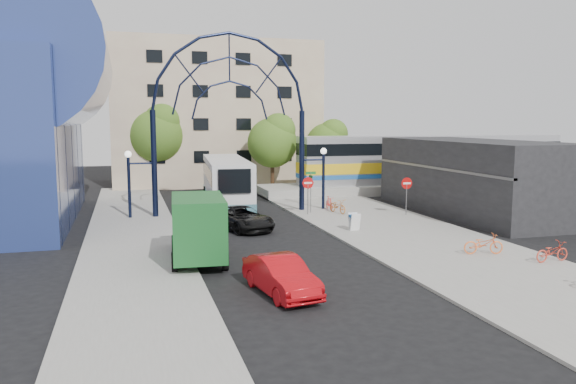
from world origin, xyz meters
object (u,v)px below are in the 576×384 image
object	(u,v)px
black_suv	(242,218)
do_not_enter_sign	(407,187)
street_name_sign	(311,183)
green_truck	(198,228)
bike_far_c	(552,252)
tree_north_a	(274,140)
stop_sign	(308,186)
red_sedan	(281,276)
bike_near_b	(329,203)
bike_far_a	(483,244)
tree_north_b	(157,132)
bike_near_a	(338,206)
train_car	(433,159)
gateway_arch	(230,86)
tree_north_c	(329,142)
city_bus	(226,181)

from	to	relation	value
black_suv	do_not_enter_sign	bearing A→B (deg)	-10.60
street_name_sign	green_truck	distance (m)	13.94
bike_far_c	tree_north_a	bearing A→B (deg)	6.46
tree_north_a	green_truck	size ratio (longest dim) A/B	1.14
stop_sign	bike_far_c	world-z (taller)	stop_sign
red_sedan	bike_near_b	bearing A→B (deg)	55.29
red_sedan	bike_far_a	bearing A→B (deg)	6.03
tree_north_b	bike_near_b	distance (m)	20.22
bike_near_a	bike_far_c	bearing A→B (deg)	-86.65
train_car	bike_near_a	xyz separation A→B (m)	(-13.10, -10.07, -2.30)
stop_sign	street_name_sign	xyz separation A→B (m)	(0.40, 0.60, 0.14)
stop_sign	train_car	bearing A→B (deg)	33.34
tree_north_a	stop_sign	bearing A→B (deg)	-95.42
black_suv	tree_north_a	bearing A→B (deg)	51.74
bike_far_c	black_suv	bearing A→B (deg)	41.33
gateway_arch	black_suv	size ratio (longest dim) A/B	2.81
do_not_enter_sign	train_car	size ratio (longest dim) A/B	0.10
stop_sign	tree_north_b	xyz separation A→B (m)	(-8.68, 17.93, 3.27)
red_sedan	bike_far_a	world-z (taller)	red_sedan
black_suv	bike_near_b	xyz separation A→B (m)	(7.21, 4.85, -0.09)
gateway_arch	bike_far_c	xyz separation A→B (m)	(11.20, -17.08, -7.98)
tree_north_c	red_sedan	bearing A→B (deg)	-113.10
do_not_enter_sign	bike_near_a	world-z (taller)	do_not_enter_sign
tree_north_c	bike_near_a	world-z (taller)	tree_north_c
bike_far_a	bike_far_c	distance (m)	2.91
city_bus	bike_near_b	distance (m)	8.04
do_not_enter_sign	street_name_sign	bearing A→B (deg)	155.84
bike_far_a	bike_far_c	bearing A→B (deg)	-121.35
street_name_sign	do_not_enter_sign	bearing A→B (deg)	-24.16
train_car	bike_near_a	distance (m)	16.68
do_not_enter_sign	bike_far_c	bearing A→B (deg)	-89.12
gateway_arch	street_name_sign	size ratio (longest dim) A/B	4.87
gateway_arch	tree_north_c	distance (m)	18.95
do_not_enter_sign	tree_north_b	bearing A→B (deg)	126.74
train_car	street_name_sign	bearing A→B (deg)	-147.58
city_bus	street_name_sign	bearing A→B (deg)	-43.41
red_sedan	bike_far_a	size ratio (longest dim) A/B	2.29
tree_north_b	bike_far_a	distance (m)	33.89
tree_north_c	bike_near_b	size ratio (longest dim) A/B	4.18
red_sedan	black_suv	bearing A→B (deg)	75.95
train_car	bike_far_a	size ratio (longest dim) A/B	13.59
do_not_enter_sign	street_name_sign	distance (m)	6.36
tree_north_b	bike_near_a	size ratio (longest dim) A/B	4.41
stop_sign	city_bus	bearing A→B (deg)	126.11
black_suv	bike_near_a	distance (m)	8.01
bike_far_c	bike_far_a	bearing A→B (deg)	41.27
train_car	bike_near_b	distance (m)	15.88
train_car	bike_far_c	size ratio (longest dim) A/B	14.55
gateway_arch	stop_sign	world-z (taller)	gateway_arch
tree_north_b	bike_far_c	xyz separation A→B (m)	(15.08, -33.01, -4.69)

